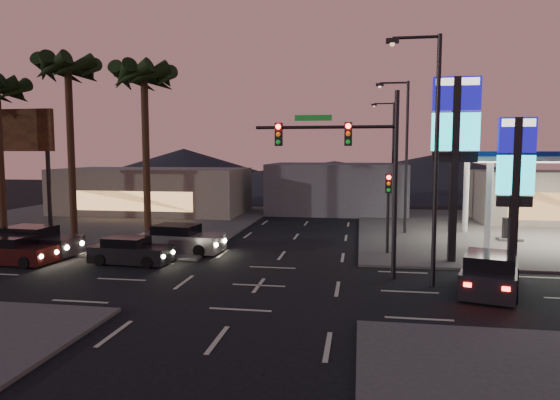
% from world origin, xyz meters
% --- Properties ---
extents(ground, '(140.00, 140.00, 0.00)m').
position_xyz_m(ground, '(0.00, 0.00, 0.00)').
color(ground, black).
rests_on(ground, ground).
extents(corner_lot_ne, '(24.00, 24.00, 0.12)m').
position_xyz_m(corner_lot_ne, '(16.00, 16.00, 0.06)').
color(corner_lot_ne, '#47443F').
rests_on(corner_lot_ne, ground).
extents(corner_lot_nw, '(24.00, 24.00, 0.12)m').
position_xyz_m(corner_lot_nw, '(-16.00, 16.00, 0.06)').
color(corner_lot_nw, '#47443F').
rests_on(corner_lot_nw, ground).
extents(convenience_store, '(10.00, 6.00, 4.00)m').
position_xyz_m(convenience_store, '(18.00, 21.00, 2.00)').
color(convenience_store, '#726B5B').
rests_on(convenience_store, ground).
extents(pylon_sign_tall, '(2.20, 0.35, 9.00)m').
position_xyz_m(pylon_sign_tall, '(8.50, 5.50, 6.39)').
color(pylon_sign_tall, black).
rests_on(pylon_sign_tall, ground).
extents(pylon_sign_short, '(1.60, 0.35, 7.00)m').
position_xyz_m(pylon_sign_short, '(11.00, 4.50, 4.66)').
color(pylon_sign_short, black).
rests_on(pylon_sign_short, ground).
extents(traffic_signal_mast, '(6.10, 0.39, 8.00)m').
position_xyz_m(traffic_signal_mast, '(3.76, 1.99, 5.23)').
color(traffic_signal_mast, black).
rests_on(traffic_signal_mast, ground).
extents(pedestal_signal, '(0.32, 0.39, 4.30)m').
position_xyz_m(pedestal_signal, '(5.50, 6.98, 2.92)').
color(pedestal_signal, black).
rests_on(pedestal_signal, ground).
extents(streetlight_near, '(2.14, 0.25, 10.00)m').
position_xyz_m(streetlight_near, '(6.79, 1.00, 5.72)').
color(streetlight_near, black).
rests_on(streetlight_near, ground).
extents(streetlight_mid, '(2.14, 0.25, 10.00)m').
position_xyz_m(streetlight_mid, '(6.79, 14.00, 5.72)').
color(streetlight_mid, black).
rests_on(streetlight_mid, ground).
extents(streetlight_far, '(2.14, 0.25, 10.00)m').
position_xyz_m(streetlight_far, '(6.79, 28.00, 5.72)').
color(streetlight_far, black).
rests_on(streetlight_far, ground).
extents(palm_a, '(4.41, 4.41, 10.86)m').
position_xyz_m(palm_a, '(-9.00, 9.50, 9.43)').
color(palm_a, black).
rests_on(palm_a, ground).
extents(palm_b, '(4.41, 4.41, 11.46)m').
position_xyz_m(palm_b, '(-14.00, 9.50, 9.97)').
color(palm_b, black).
rests_on(palm_b, ground).
extents(billboard, '(6.00, 0.30, 8.50)m').
position_xyz_m(billboard, '(-20.50, 13.00, 6.33)').
color(billboard, black).
rests_on(billboard, ground).
extents(building_far_west, '(16.00, 8.00, 4.00)m').
position_xyz_m(building_far_west, '(-14.00, 22.00, 2.00)').
color(building_far_west, '#726B5B').
rests_on(building_far_west, ground).
extents(building_far_mid, '(12.00, 9.00, 4.40)m').
position_xyz_m(building_far_mid, '(2.00, 26.00, 2.20)').
color(building_far_mid, '#4C4C51').
rests_on(building_far_mid, ground).
extents(hill_left, '(40.00, 40.00, 6.00)m').
position_xyz_m(hill_left, '(-25.00, 60.00, 3.00)').
color(hill_left, black).
rests_on(hill_left, ground).
extents(hill_right, '(50.00, 50.00, 5.00)m').
position_xyz_m(hill_right, '(15.00, 60.00, 2.50)').
color(hill_right, black).
rests_on(hill_right, ground).
extents(hill_center, '(60.00, 60.00, 4.00)m').
position_xyz_m(hill_center, '(0.00, 60.00, 2.00)').
color(hill_center, black).
rests_on(hill_center, ground).
extents(car_lane_a_front, '(4.08, 1.90, 1.30)m').
position_xyz_m(car_lane_a_front, '(-7.02, 2.99, 0.60)').
color(car_lane_a_front, black).
rests_on(car_lane_a_front, ground).
extents(car_lane_a_mid, '(4.20, 1.99, 1.34)m').
position_xyz_m(car_lane_a_mid, '(-12.69, 2.05, 0.62)').
color(car_lane_a_mid, black).
rests_on(car_lane_a_mid, ground).
extents(car_lane_b_front, '(4.75, 2.34, 1.50)m').
position_xyz_m(car_lane_b_front, '(-5.57, 6.01, 0.70)').
color(car_lane_b_front, '#58585A').
rests_on(car_lane_b_front, ground).
extents(car_lane_b_mid, '(4.86, 2.26, 1.55)m').
position_xyz_m(car_lane_b_mid, '(-12.85, 3.92, 0.72)').
color(car_lane_b_mid, black).
rests_on(car_lane_b_mid, ground).
extents(suv_station, '(3.17, 4.96, 1.54)m').
position_xyz_m(suv_station, '(9.11, 0.61, 0.72)').
color(suv_station, black).
rests_on(suv_station, ground).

